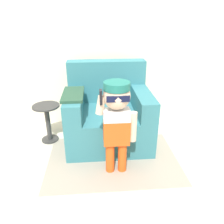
# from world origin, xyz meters

# --- Properties ---
(ground_plane) EXTENTS (10.00, 10.00, 0.00)m
(ground_plane) POSITION_xyz_m (0.00, 0.00, 0.00)
(ground_plane) COLOR beige
(wall_back) EXTENTS (10.00, 0.05, 2.60)m
(wall_back) POSITION_xyz_m (0.00, 0.72, 1.30)
(wall_back) COLOR beige
(wall_back) RESTS_ON ground_plane
(armchair) EXTENTS (1.01, 0.90, 0.95)m
(armchair) POSITION_xyz_m (-0.06, 0.17, 0.34)
(armchair) COLOR teal
(armchair) RESTS_ON ground_plane
(person_child) EXTENTS (0.39, 0.29, 0.95)m
(person_child) POSITION_xyz_m (-0.02, -0.49, 0.64)
(person_child) COLOR #E05119
(person_child) RESTS_ON ground_plane
(side_table) EXTENTS (0.33, 0.33, 0.48)m
(side_table) POSITION_xyz_m (-0.81, 0.18, 0.29)
(side_table) COLOR #333333
(side_table) RESTS_ON ground_plane
(rug) EXTENTS (1.43, 0.98, 0.01)m
(rug) POSITION_xyz_m (-0.04, -0.30, 0.00)
(rug) COLOR #9E9384
(rug) RESTS_ON ground_plane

